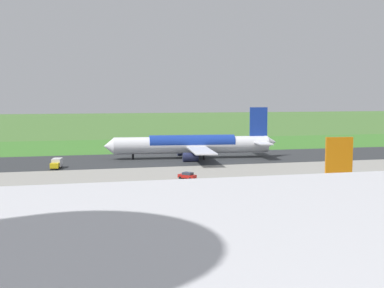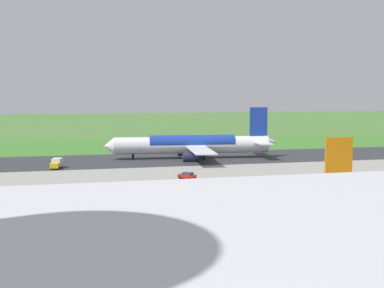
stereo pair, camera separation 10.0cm
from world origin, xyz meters
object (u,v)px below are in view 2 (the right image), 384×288
Objects in this scene: service_car_followme at (187,176)px; no_stopping_sign at (155,145)px; airliner_main at (193,144)px; traffic_cone_orange at (135,149)px; airliner_parked_mid at (237,196)px; service_truck_baggage at (57,163)px.

service_car_followme is 1.54× the size of no_stopping_sign.
airliner_main reaches higher than traffic_cone_orange.
service_car_followme is at bearing 74.21° from airliner_main.
service_car_followme is (-0.51, -37.33, -2.64)m from airliner_parked_mid.
airliner_parked_mid reaches higher than service_truck_baggage.
traffic_cone_orange is at bearing -16.02° from no_stopping_sign.
no_stopping_sign is (7.67, -27.07, -2.72)m from airliner_main.
no_stopping_sign is (-32.96, -39.26, 0.23)m from service_truck_baggage.
airliner_main is 42.52m from service_truck_baggage.
service_truck_baggage is (40.63, 12.18, -2.95)m from airliner_main.
service_truck_baggage is 38.97m from service_car_followme.
airliner_main is 8.85× the size of service_truck_baggage.
airliner_parked_mid is 68.70m from service_truck_baggage.
airliner_parked_mid is at bearing 89.22° from service_car_followme.
service_truck_baggage is at bearing 57.61° from traffic_cone_orange.
airliner_main reaches higher than no_stopping_sign.
traffic_cone_orange is (4.08, -65.79, -0.57)m from service_car_followme.
service_truck_baggage is 1.44× the size of service_car_followme.
no_stopping_sign is at bearing 163.98° from traffic_cone_orange.
service_truck_baggage is 51.26m from no_stopping_sign.
airliner_parked_mid is 10.27× the size of service_car_followme.
no_stopping_sign is at bearing -91.83° from airliner_parked_mid.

